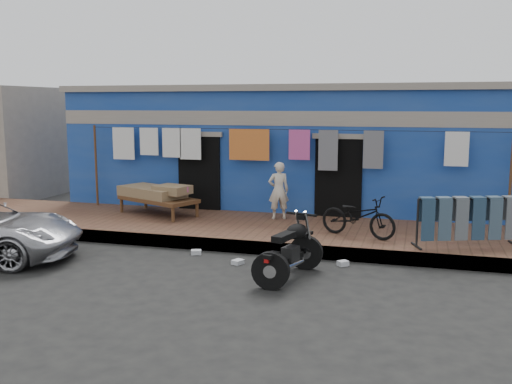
{
  "coord_description": "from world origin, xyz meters",
  "views": [
    {
      "loc": [
        3.12,
        -8.81,
        2.89
      ],
      "look_at": [
        0.0,
        2.0,
        1.15
      ],
      "focal_mm": 40.0,
      "sensor_mm": 36.0,
      "label": 1
    }
  ],
  "objects_px": {
    "jeans_rack": "(468,221)",
    "bicycle": "(358,212)",
    "motorcycle": "(289,248)",
    "charpoy": "(158,200)",
    "seated_person": "(279,190)"
  },
  "relations": [
    {
      "from": "charpoy",
      "to": "jeans_rack",
      "type": "distance_m",
      "value": 7.02
    },
    {
      "from": "seated_person",
      "to": "motorcycle",
      "type": "relative_size",
      "value": 0.78
    },
    {
      "from": "seated_person",
      "to": "jeans_rack",
      "type": "bearing_deg",
      "value": 134.41
    },
    {
      "from": "bicycle",
      "to": "charpoy",
      "type": "distance_m",
      "value": 4.97
    },
    {
      "from": "motorcycle",
      "to": "jeans_rack",
      "type": "distance_m",
      "value": 3.62
    },
    {
      "from": "motorcycle",
      "to": "charpoy",
      "type": "xyz_separation_m",
      "value": [
        -3.98,
        3.33,
        0.08
      ]
    },
    {
      "from": "bicycle",
      "to": "charpoy",
      "type": "relative_size",
      "value": 0.68
    },
    {
      "from": "seated_person",
      "to": "bicycle",
      "type": "distance_m",
      "value": 2.37
    },
    {
      "from": "bicycle",
      "to": "jeans_rack",
      "type": "bearing_deg",
      "value": -77.17
    },
    {
      "from": "jeans_rack",
      "to": "bicycle",
      "type": "bearing_deg",
      "value": 173.65
    },
    {
      "from": "seated_person",
      "to": "bicycle",
      "type": "height_order",
      "value": "seated_person"
    },
    {
      "from": "motorcycle",
      "to": "charpoy",
      "type": "height_order",
      "value": "motorcycle"
    },
    {
      "from": "bicycle",
      "to": "charpoy",
      "type": "height_order",
      "value": "bicycle"
    },
    {
      "from": "bicycle",
      "to": "motorcycle",
      "type": "bearing_deg",
      "value": 178.56
    },
    {
      "from": "bicycle",
      "to": "motorcycle",
      "type": "distance_m",
      "value": 2.51
    }
  ]
}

